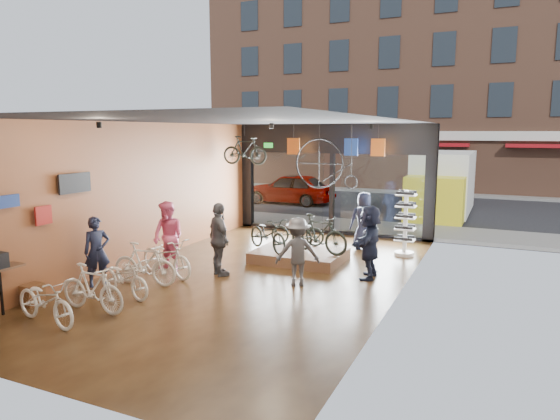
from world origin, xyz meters
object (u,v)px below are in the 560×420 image
Objects in this scene: display_bike_right at (297,231)px; hung_bike at (245,150)px; display_bike_mid at (319,234)px; customer_2 at (219,239)px; display_bike_left at (268,234)px; street_car at (290,188)px; floor_bike_3 at (145,264)px; floor_bike_4 at (166,257)px; customer_0 at (97,252)px; display_platform at (299,256)px; sunglasses_rack at (405,223)px; customer_5 at (369,242)px; customer_4 at (364,221)px; floor_bike_0 at (45,301)px; box_truck at (441,185)px; floor_bike_1 at (92,288)px; customer_3 at (298,252)px; customer_1 at (168,237)px; floor_bike_2 at (124,278)px; penny_farthing at (329,165)px.

display_bike_right is 3.78m from hung_bike.
customer_2 is (-1.87, -2.03, 0.09)m from display_bike_mid.
street_car is at bearing 52.75° from display_bike_left.
floor_bike_3 is 6.25m from hung_bike.
floor_bike_4 is 1.13× the size of customer_0.
display_bike_right is at bearing 117.34° from display_platform.
customer_5 is at bearing -97.12° from sunglasses_rack.
customer_4 is 1.32m from sunglasses_rack.
hung_bike is at bearing 71.42° from display_bike_left.
box_truck is at bearing -9.42° from floor_bike_0.
customer_3 is at bearing -41.24° from floor_bike_1.
customer_0 is 1.81m from customer_1.
floor_bike_1 is at bearing 8.60° from street_car.
display_bike_left is at bearing -9.25° from floor_bike_2.
hung_bike is (-3.49, 2.34, 2.10)m from display_bike_mid.
floor_bike_0 is 0.86× the size of penny_farthing.
customer_3 is 4.84m from penny_farthing.
customer_3 reaches higher than floor_bike_4.
customer_5 is at bearing -123.95° from hung_bike.
box_truck is 3.58× the size of sunglasses_rack.
box_truck is 15.22m from floor_bike_1.
customer_3 is (-1.87, -11.11, -0.54)m from box_truck.
box_truck is 12.59m from customer_1.
customer_3 is (5.38, -12.11, 0.05)m from street_car.
display_bike_right is at bearing -109.34° from box_truck.
floor_bike_3 is at bearing 8.32° from floor_bike_1.
street_car is 2.75× the size of floor_bike_1.
floor_bike_0 is 1.83m from floor_bike_2.
street_car reaches higher than display_bike_mid.
customer_4 is (5.84, -7.93, 0.12)m from street_car.
hung_bike reaches higher than display_platform.
customer_1 is 1.37m from customer_2.
customer_2 is at bearing -162.56° from hung_bike.
display_bike_left is (-0.79, -0.38, 0.62)m from display_platform.
box_truck reaches higher than floor_bike_4.
customer_4 is (3.51, 7.45, 0.39)m from floor_bike_1.
sunglasses_rack reaches higher than display_platform.
customer_0 is at bearing -134.57° from sunglasses_rack.
display_bike_left is 0.90× the size of penny_farthing.
box_truck is at bearing -8.13° from floor_bike_4.
floor_bike_3 is 3.58m from customer_3.
box_truck is 3.74× the size of customer_1.
floor_bike_3 is 6.75m from customer_4.
floor_bike_4 is 1.04× the size of display_bike_left.
customer_2 is at bearing -15.27° from floor_bike_1.
customer_2 reaches higher than floor_bike_1.
display_bike_left is at bearing 57.63° from customer_1.
customer_1 is at bearing -118.94° from penny_farthing.
floor_bike_1 is 4.49m from customer_3.
sunglasses_rack is (3.31, 2.24, 0.18)m from display_bike_left.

